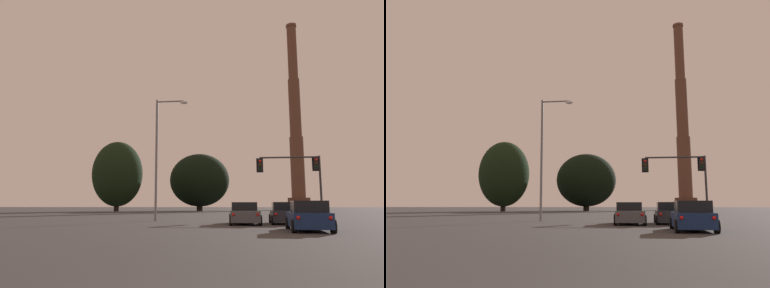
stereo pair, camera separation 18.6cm
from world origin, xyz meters
The scene contains 8 objects.
sedan_center_lane_front centered at (0.22, 22.65, 0.67)m, with size 2.08×4.74×1.43m.
hatchback_right_lane_second centered at (3.20, 16.21, 0.66)m, with size 2.06×4.17×1.44m.
hatchback_right_lane_front centered at (2.90, 23.18, 0.66)m, with size 2.03×4.16×1.44m.
traffic_light_overhead_right centered at (4.99, 30.03, 4.16)m, with size 5.51×0.50×5.42m.
street_lamp centered at (-6.36, 26.93, 5.92)m, with size 2.69×0.36×9.93m.
smokestack centered at (17.63, 110.91, 22.60)m, with size 6.46×6.46×57.73m.
treeline_left_mid centered at (-8.88, 83.19, 6.99)m, with size 13.68×12.31×13.04m.
treeline_far_left centered at (-25.43, 73.93, 7.82)m, with size 10.69×9.62×14.69m.
Camera 2 is at (0.02, -2.75, 1.21)m, focal length 35.00 mm.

